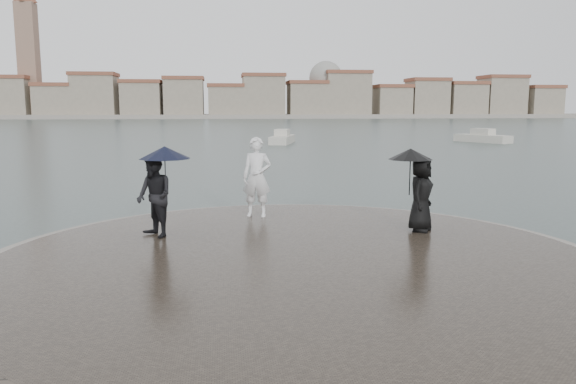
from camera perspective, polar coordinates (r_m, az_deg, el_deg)
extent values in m
plane|color=#2B3835|center=(7.93, 4.23, -15.70)|extent=(400.00, 400.00, 0.00)
cylinder|color=gray|center=(11.13, 0.79, -7.58)|extent=(12.50, 12.50, 0.32)
cylinder|color=#2D261E|center=(11.12, 0.79, -7.48)|extent=(11.90, 11.90, 0.36)
imported|color=white|center=(14.93, -3.18, 1.52)|extent=(0.88, 0.69, 2.13)
imported|color=black|center=(12.90, -13.43, -0.41)|extent=(1.10, 1.15, 1.86)
cylinder|color=black|center=(12.92, -12.34, 1.51)|extent=(0.02, 0.02, 0.90)
cone|color=black|center=(12.86, -12.42, 3.94)|extent=(1.16, 1.16, 0.28)
imported|color=black|center=(13.54, 13.35, -0.22)|extent=(0.95, 1.03, 1.76)
cylinder|color=black|center=(13.49, 12.27, 1.59)|extent=(0.02, 0.02, 0.90)
cone|color=black|center=(13.44, 12.34, 3.79)|extent=(1.04, 1.04, 0.26)
cube|color=gray|center=(170.12, -6.32, 7.66)|extent=(260.00, 20.00, 1.20)
cube|color=gray|center=(177.08, -26.36, 8.45)|extent=(11.00, 10.00, 11.00)
cube|color=brown|center=(177.26, -26.49, 10.38)|extent=(11.60, 10.60, 1.00)
cube|color=gray|center=(173.47, -22.57, 8.36)|extent=(10.00, 10.00, 9.00)
cube|color=brown|center=(173.58, -22.66, 10.01)|extent=(10.60, 10.60, 1.00)
cube|color=gray|center=(170.87, -19.00, 9.06)|extent=(12.00, 10.00, 12.00)
cube|color=brown|center=(171.09, -19.11, 11.24)|extent=(12.60, 10.60, 1.00)
cube|color=gray|center=(168.62, -14.61, 8.92)|extent=(11.00, 10.00, 10.00)
cube|color=brown|center=(168.77, -14.69, 10.79)|extent=(11.60, 10.60, 1.00)
cube|color=gray|center=(167.45, -10.50, 9.23)|extent=(11.00, 10.00, 11.00)
cube|color=brown|center=(167.63, -10.55, 11.28)|extent=(11.60, 10.60, 1.00)
cube|color=gray|center=(167.11, -6.33, 8.98)|extent=(10.00, 10.00, 9.00)
cube|color=brown|center=(167.22, -6.36, 10.69)|extent=(10.60, 10.60, 1.00)
cube|color=gray|center=(167.58, -2.52, 9.53)|extent=(12.00, 10.00, 12.00)
cube|color=brown|center=(167.81, -2.54, 11.75)|extent=(12.60, 10.60, 1.00)
cube|color=gray|center=(169.02, 1.94, 9.19)|extent=(11.00, 10.00, 10.00)
cube|color=brown|center=(169.17, 1.95, 11.05)|extent=(11.60, 10.60, 1.00)
cube|color=gray|center=(171.26, 5.97, 9.64)|extent=(13.00, 10.00, 13.00)
cube|color=brown|center=(171.54, 6.01, 11.98)|extent=(13.60, 10.60, 1.00)
cube|color=gray|center=(174.83, 10.49, 8.87)|extent=(10.00, 10.00, 9.00)
cube|color=brown|center=(174.93, 10.54, 10.51)|extent=(10.60, 10.60, 1.00)
cube|color=gray|center=(178.38, 13.92, 9.07)|extent=(11.00, 10.00, 11.00)
cube|color=brown|center=(178.56, 13.99, 11.00)|extent=(11.60, 10.60, 1.00)
cube|color=gray|center=(182.92, 17.48, 8.76)|extent=(11.00, 10.00, 10.00)
cube|color=brown|center=(183.05, 17.56, 10.48)|extent=(11.60, 10.60, 1.00)
cube|color=gray|center=(188.13, 20.87, 8.88)|extent=(12.00, 10.00, 12.00)
cube|color=brown|center=(188.34, 20.98, 10.86)|extent=(12.60, 10.60, 1.00)
cube|color=gray|center=(194.43, 24.28, 8.22)|extent=(10.00, 10.00, 9.00)
cube|color=brown|center=(194.53, 24.37, 9.69)|extent=(10.60, 10.60, 1.00)
cube|color=#846654|center=(177.84, -24.82, 11.94)|extent=(5.00, 5.00, 32.00)
sphere|color=gray|center=(172.21, 3.86, 11.49)|extent=(10.00, 10.00, 10.00)
cube|color=beige|center=(51.23, -0.59, 5.23)|extent=(2.98, 5.73, 0.90)
cube|color=beige|center=(51.20, -0.59, 5.90)|extent=(1.68, 2.24, 0.90)
cube|color=beige|center=(56.06, 19.14, 5.05)|extent=(3.93, 5.62, 0.90)
cube|color=beige|center=(56.03, 19.17, 5.66)|extent=(1.98, 2.33, 0.90)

